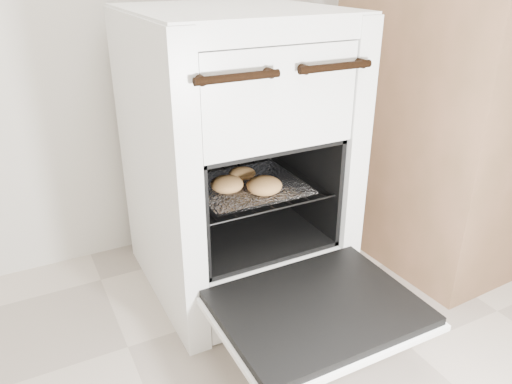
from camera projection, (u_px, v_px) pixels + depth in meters
stove at (236, 162)px, 1.45m from camera, size 0.53×0.59×0.82m
oven_door at (318, 310)px, 1.18m from camera, size 0.48×0.37×0.03m
oven_rack at (245, 185)px, 1.43m from camera, size 0.39×0.37×0.01m
foil_sheet at (247, 185)px, 1.41m from camera, size 0.30×0.27×0.01m
baked_rolls at (247, 182)px, 1.37m from camera, size 0.21×0.23×0.05m
counter at (491, 114)px, 1.72m from camera, size 0.93×0.65×0.91m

